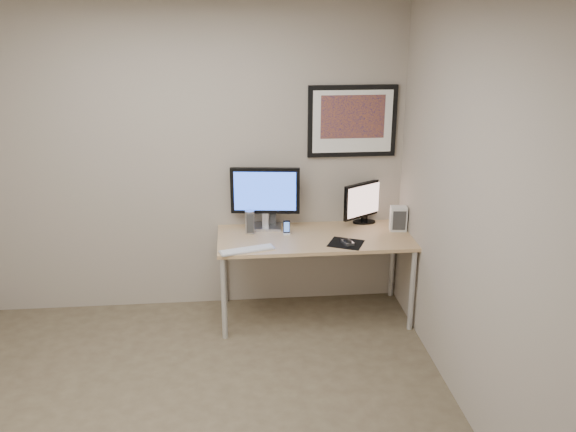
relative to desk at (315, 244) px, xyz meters
name	(u,v)px	position (x,y,z in m)	size (l,w,h in m)	color
floor	(188,422)	(-1.00, -1.35, -0.66)	(3.60, 3.60, 0.00)	#4C412F
room	(178,157)	(-1.00, -0.90, 0.98)	(3.60, 3.60, 3.60)	white
desk	(315,244)	(0.00, 0.00, 0.00)	(1.60, 0.70, 0.73)	#A0774D
framed_art	(352,121)	(0.35, 0.33, 0.96)	(0.75, 0.04, 0.60)	black
monitor_large	(265,195)	(-0.39, 0.24, 0.36)	(0.58, 0.22, 0.53)	#B2B2B7
monitor_tv	(365,201)	(0.48, 0.28, 0.26)	(0.42, 0.27, 0.37)	black
speaker_left	(250,222)	(-0.53, 0.13, 0.16)	(0.08, 0.08, 0.20)	#B2B2B7
speaker_right	(272,215)	(-0.33, 0.30, 0.16)	(0.07, 0.07, 0.19)	#B2B2B7
phone_dock	(287,227)	(-0.23, 0.06, 0.13)	(0.06, 0.06, 0.12)	black
keyboard	(247,250)	(-0.57, -0.26, 0.07)	(0.43, 0.12, 0.02)	silver
mousepad	(346,243)	(0.23, -0.19, 0.07)	(0.26, 0.23, 0.00)	black
mouse	(348,241)	(0.24, -0.20, 0.09)	(0.06, 0.11, 0.04)	black
fan_unit	(398,219)	(0.72, 0.08, 0.17)	(0.14, 0.10, 0.21)	silver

